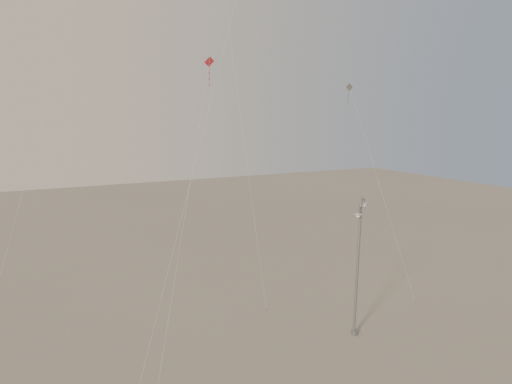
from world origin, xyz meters
name	(u,v)px	position (x,y,z in m)	size (l,w,h in m)	color
ground	(285,366)	(0.00, 0.00, 0.00)	(160.00, 160.00, 0.00)	gray
street_lamp	(358,263)	(6.26, 1.01, 5.29)	(1.47, 1.07, 9.92)	gray
kite_1	(229,28)	(-1.29, 5.24, 20.64)	(11.24, 9.68, 27.16)	#35312C
kite_3	(198,135)	(-3.64, 4.89, 14.04)	(7.56, 11.00, 19.21)	maroon
kite_4	(362,130)	(12.66, 8.54, 14.07)	(2.04, 7.82, 18.25)	#35312C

